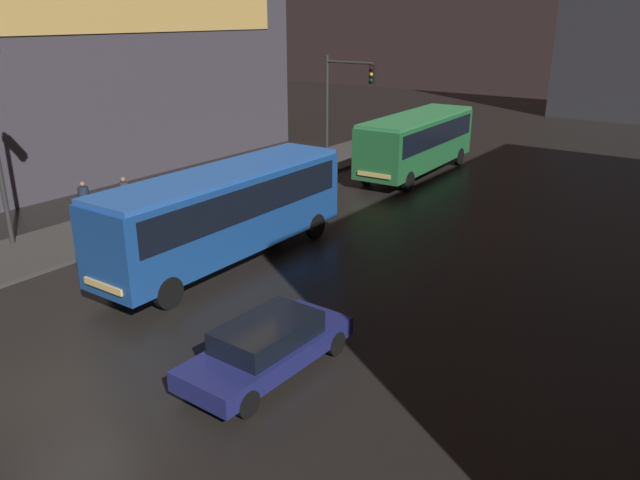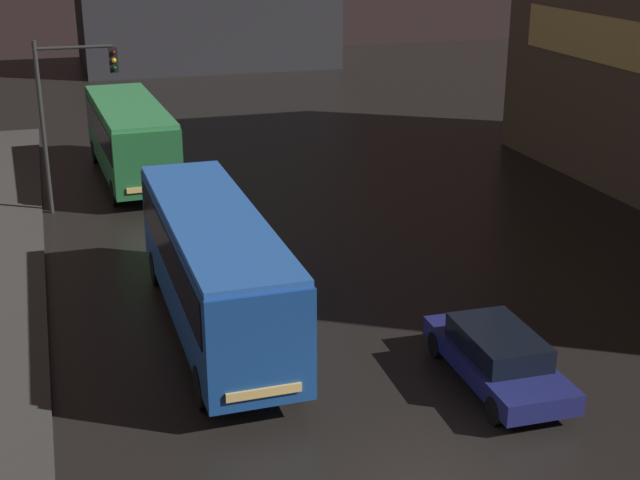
% 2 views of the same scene
% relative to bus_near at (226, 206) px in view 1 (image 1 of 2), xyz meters
% --- Properties ---
extents(ground_plane, '(120.00, 120.00, 0.00)m').
position_rel_bus_near_xyz_m(ground_plane, '(2.66, -8.14, -2.05)').
color(ground_plane, black).
extents(sidewalk_left, '(4.00, 48.00, 0.15)m').
position_rel_bus_near_xyz_m(sidewalk_left, '(-6.34, 1.86, -1.98)').
color(sidewalk_left, '#3D3A38').
rests_on(sidewalk_left, ground).
extents(bus_near, '(2.53, 10.43, 3.33)m').
position_rel_bus_near_xyz_m(bus_near, '(0.00, 0.00, 0.00)').
color(bus_near, '#194793').
rests_on(bus_near, ground).
extents(bus_far, '(2.97, 9.74, 3.23)m').
position_rel_bus_near_xyz_m(bus_far, '(-0.60, 15.45, -0.06)').
color(bus_far, '#236B38').
rests_on(bus_far, ground).
extents(car_taxi, '(1.97, 4.75, 1.35)m').
position_rel_bus_near_xyz_m(car_taxi, '(5.82, -4.74, -1.34)').
color(car_taxi, navy).
rests_on(car_taxi, ground).
extents(pedestrian_near, '(0.60, 0.60, 1.70)m').
position_rel_bus_near_xyz_m(pedestrian_near, '(-7.70, -0.40, -0.87)').
color(pedestrian_near, black).
rests_on(pedestrian_near, sidewalk_left).
extents(pedestrian_far, '(0.57, 0.57, 1.80)m').
position_rel_bus_near_xyz_m(pedestrian_far, '(-6.63, 0.81, -0.81)').
color(pedestrian_far, black).
rests_on(pedestrian_far, sidewalk_left).
extents(traffic_light_main, '(2.92, 0.35, 6.36)m').
position_rel_bus_near_xyz_m(traffic_light_main, '(-3.03, 11.78, 2.22)').
color(traffic_light_main, '#2D2D2D').
rests_on(traffic_light_main, ground).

